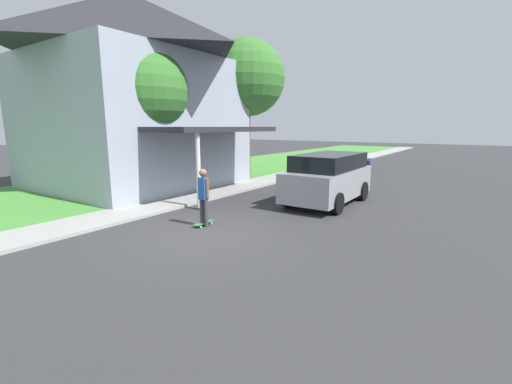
# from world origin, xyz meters

# --- Properties ---
(ground_plane) EXTENTS (120.00, 120.00, 0.00)m
(ground_plane) POSITION_xyz_m (0.00, 0.00, 0.00)
(ground_plane) COLOR #333335
(lawn) EXTENTS (10.00, 80.00, 0.08)m
(lawn) POSITION_xyz_m (-8.00, 6.00, 0.04)
(lawn) COLOR #478E38
(lawn) RESTS_ON ground_plane
(sidewalk) EXTENTS (1.80, 80.00, 0.10)m
(sidewalk) POSITION_xyz_m (-3.60, 6.00, 0.05)
(sidewalk) COLOR #9E9E99
(sidewalk) RESTS_ON ground_plane
(house) EXTENTS (11.17, 9.12, 9.18)m
(house) POSITION_xyz_m (-8.39, 4.05, 4.85)
(house) COLOR #99A3B2
(house) RESTS_ON lawn
(lawn_tree_near) EXTENTS (3.37, 3.37, 6.05)m
(lawn_tree_near) POSITION_xyz_m (-5.26, 2.46, 4.41)
(lawn_tree_near) COLOR brown
(lawn_tree_near) RESTS_ON lawn
(lawn_tree_far) EXTENTS (4.17, 4.17, 7.62)m
(lawn_tree_far) POSITION_xyz_m (-4.94, 8.97, 5.59)
(lawn_tree_far) COLOR brown
(lawn_tree_far) RESTS_ON lawn
(suv_parked) EXTENTS (2.16, 4.52, 1.95)m
(suv_parked) POSITION_xyz_m (1.42, 5.59, 1.03)
(suv_parked) COLOR gray
(suv_parked) RESTS_ON ground_plane
(car_down_street) EXTENTS (1.93, 4.14, 1.26)m
(car_down_street) POSITION_xyz_m (-1.37, 15.82, 0.60)
(car_down_street) COLOR navy
(car_down_street) RESTS_ON ground_plane
(skateboarder) EXTENTS (0.41, 0.23, 1.76)m
(skateboarder) POSITION_xyz_m (-0.40, 0.48, 0.99)
(skateboarder) COLOR #38383D
(skateboarder) RESTS_ON ground_plane
(skateboard) EXTENTS (0.22, 0.76, 0.10)m
(skateboard) POSITION_xyz_m (-0.47, 0.53, 0.08)
(skateboard) COLOR #337F3D
(skateboard) RESTS_ON ground_plane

